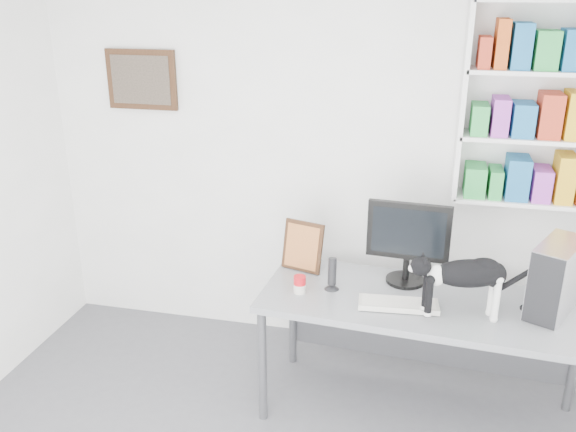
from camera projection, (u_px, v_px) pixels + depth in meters
The scene contains 11 objects.
room at pixel (234, 299), 2.44m from camera, with size 4.01×4.01×2.70m.
bookshelf at pixel (549, 106), 3.65m from camera, with size 1.03×0.28×1.24m, color white.
wall_art at pixel (142, 80), 4.31m from camera, with size 0.52×0.04×0.42m, color #402414.
desk at pixel (421, 359), 3.70m from camera, with size 1.92×0.75×0.80m, color slate.
monitor at pixel (408, 242), 3.69m from camera, with size 0.50×0.24×0.53m, color black.
keyboard at pixel (398, 304), 3.49m from camera, with size 0.45×0.17×0.03m, color beige.
pc_tower at pixel (556, 278), 3.37m from camera, with size 0.19×0.42×0.42m, color silver.
speaker at pixel (332, 273), 3.66m from camera, with size 0.09×0.09×0.21m, color black.
leaning_print at pixel (303, 245), 3.90m from camera, with size 0.27×0.11×0.33m, color #402414.
soup_can at pixel (300, 284), 3.63m from camera, with size 0.07×0.07×0.11m, color red.
cat at pixel (464, 288), 3.31m from camera, with size 0.60×0.16×0.37m, color black, non-canonical shape.
Camera 1 is at (0.70, -2.06, 2.53)m, focal length 38.00 mm.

